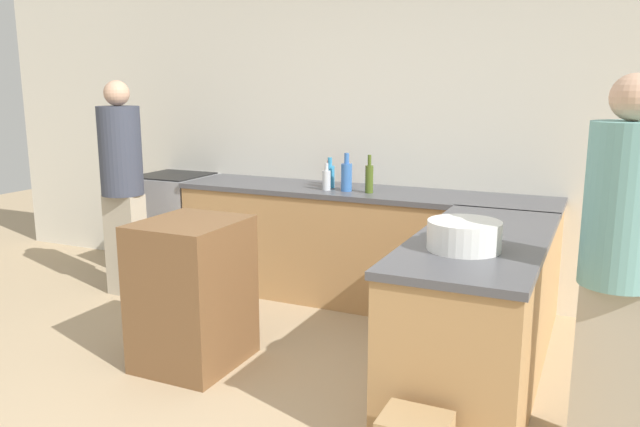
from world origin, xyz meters
The scene contains 13 objects.
wall_back centered at (0.00, 2.52, 1.35)m, with size 8.00×0.06×2.70m.
counter_back centered at (0.00, 2.17, 0.45)m, with size 2.99×0.66×0.91m.
counter_peninsula centered at (1.15, 1.01, 0.45)m, with size 0.69×1.73×0.91m.
range_oven centered at (-1.81, 2.18, 0.46)m, with size 0.62×0.63×0.92m.
island_table centered at (-0.52, 0.67, 0.46)m, with size 0.56×0.64×0.91m.
mixing_bowl centered at (1.12, 0.69, 0.98)m, with size 0.36×0.36×0.15m.
vinegar_bottle_clear centered at (-0.23, 2.05, 0.99)m, with size 0.06×0.06×0.21m.
dish_soap_bottle centered at (-0.26, 2.17, 1.00)m, with size 0.08×0.08×0.24m.
water_bottle_blue centered at (-0.08, 2.07, 1.02)m, with size 0.08×0.08×0.29m.
hot_sauce_bottle centered at (-0.32, 2.29, 0.99)m, with size 0.07×0.07×0.20m.
olive_oil_bottle centered at (0.11, 2.07, 1.02)m, with size 0.06×0.06×0.29m.
person_by_range centered at (-1.81, 1.53, 0.95)m, with size 0.34×0.34×1.75m.
person_at_peninsula centered at (1.81, 0.62, 0.96)m, with size 0.33×0.33×1.76m.
Camera 1 is at (1.73, -2.33, 1.71)m, focal length 35.00 mm.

